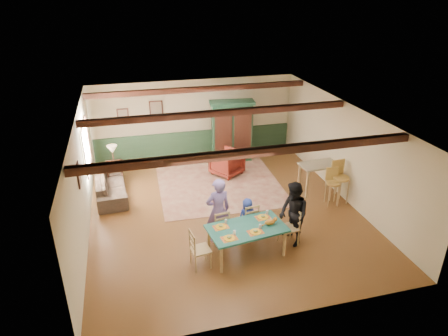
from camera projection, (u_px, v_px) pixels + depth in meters
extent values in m
plane|color=#583418|center=(223.00, 209.00, 10.91)|extent=(8.00, 8.00, 0.00)
cube|color=beige|center=(195.00, 118.00, 13.85)|extent=(7.00, 0.02, 2.70)
cube|color=beige|center=(82.00, 179.00, 9.54)|extent=(0.02, 8.00, 2.70)
cube|color=beige|center=(345.00, 151.00, 11.14)|extent=(0.02, 8.00, 2.70)
cube|color=white|center=(223.00, 114.00, 9.77)|extent=(7.00, 8.00, 0.02)
cube|color=#223E28|center=(195.00, 143.00, 14.21)|extent=(6.95, 0.03, 0.90)
cube|color=black|center=(253.00, 152.00, 7.79)|extent=(6.95, 0.16, 0.16)
cube|color=black|center=(219.00, 113.00, 10.16)|extent=(6.95, 0.16, 0.16)
cube|color=black|center=(199.00, 89.00, 12.44)|extent=(6.95, 0.16, 0.16)
imported|color=#7A62A8|center=(218.00, 210.00, 9.26)|extent=(0.64, 0.47, 1.64)
imported|color=black|center=(293.00, 214.00, 9.19)|extent=(0.69, 0.83, 1.56)
imported|color=#2941A7|center=(247.00, 216.00, 9.67)|extent=(0.50, 0.36, 0.95)
cube|color=beige|center=(217.00, 179.00, 12.58)|extent=(3.78, 4.44, 0.01)
cube|color=#132F1F|center=(232.00, 131.00, 13.57)|extent=(1.54, 0.76, 2.09)
imported|color=#4A110E|center=(227.00, 163.00, 12.77)|extent=(1.19, 1.20, 0.80)
imported|color=#392D24|center=(111.00, 186.00, 11.48)|extent=(0.93, 2.12, 0.61)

